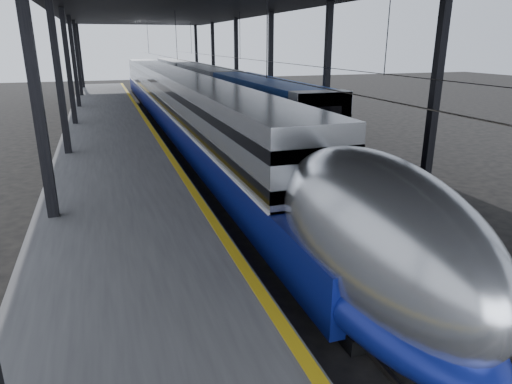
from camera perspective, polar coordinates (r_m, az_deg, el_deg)
name	(u,v)px	position (r m, az deg, el deg)	size (l,w,h in m)	color
ground	(259,283)	(13.60, 0.43, -11.34)	(160.00, 160.00, 0.00)	black
platform	(111,141)	(31.79, -17.70, 6.09)	(6.00, 80.00, 1.00)	#4C4C4F
yellow_strip	(153,131)	(31.85, -12.73, 7.45)	(0.30, 80.00, 0.01)	gold
rails	(228,139)	(32.96, -3.56, 6.57)	(6.52, 80.00, 0.16)	slate
canopy	(186,3)	(31.80, -8.79, 22.35)	(18.00, 75.00, 9.47)	black
tgv_train	(180,104)	(36.93, -9.51, 10.78)	(3.12, 65.20, 4.47)	#A9ABB0
second_train	(207,87)	(49.86, -6.13, 12.90)	(3.12, 56.05, 4.30)	navy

